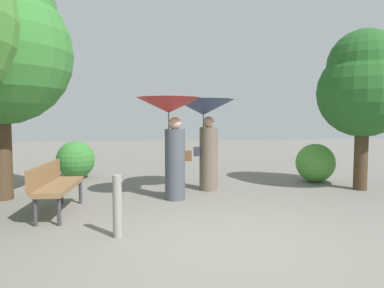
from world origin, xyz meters
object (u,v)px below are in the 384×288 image
object	(u,v)px
person_left	(171,125)
path_marker_post	(117,206)
tree_near_right	(364,84)
person_right	(205,121)
park_bench	(55,183)

from	to	relation	value
person_left	path_marker_post	size ratio (longest dim) A/B	2.36
tree_near_right	path_marker_post	xyz separation A→B (m)	(-5.11, -2.36, -1.90)
person_right	path_marker_post	distance (m)	3.45
person_left	path_marker_post	distance (m)	2.45
person_right	path_marker_post	size ratio (longest dim) A/B	2.38
tree_near_right	path_marker_post	size ratio (longest dim) A/B	4.18
park_bench	path_marker_post	xyz separation A→B (m)	(1.10, -1.31, -0.09)
park_bench	tree_near_right	bearing A→B (deg)	-77.13
tree_near_right	path_marker_post	bearing A→B (deg)	-155.26
tree_near_right	park_bench	bearing A→B (deg)	-170.42
park_bench	person_right	bearing A→B (deg)	-58.53
person_left	path_marker_post	xyz separation A→B (m)	(-0.89, -2.03, -1.03)
person_right	tree_near_right	bearing A→B (deg)	-101.40
tree_near_right	person_right	bearing A→B (deg)	172.54
person_left	path_marker_post	bearing A→B (deg)	152.44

